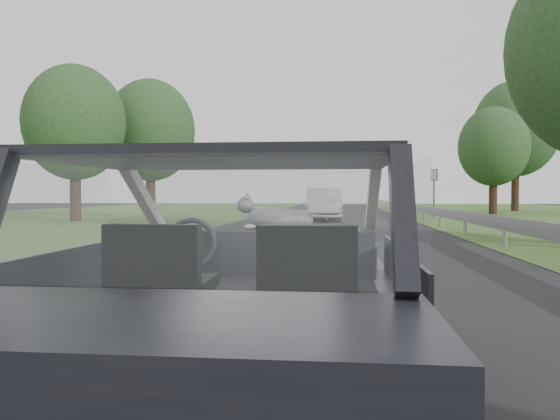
% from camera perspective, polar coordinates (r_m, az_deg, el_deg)
% --- Properties ---
extents(ground, '(140.00, 140.00, 0.00)m').
position_cam_1_polar(ground, '(3.40, -3.94, -19.82)').
color(ground, black).
rests_on(ground, ground).
extents(subject_car, '(1.80, 4.00, 1.45)m').
position_cam_1_polar(subject_car, '(3.21, -3.96, -7.67)').
color(subject_car, black).
rests_on(subject_car, ground).
extents(dashboard, '(1.58, 0.45, 0.30)m').
position_cam_1_polar(dashboard, '(3.80, -2.32, -4.30)').
color(dashboard, black).
rests_on(dashboard, subject_car).
extents(driver_seat, '(0.50, 0.72, 0.42)m').
position_cam_1_polar(driver_seat, '(3.00, -12.51, -5.35)').
color(driver_seat, black).
rests_on(driver_seat, subject_car).
extents(passenger_seat, '(0.50, 0.72, 0.42)m').
position_cam_1_polar(passenger_seat, '(2.85, 2.98, -5.69)').
color(passenger_seat, black).
rests_on(passenger_seat, subject_car).
extents(steering_wheel, '(0.36, 0.36, 0.04)m').
position_cam_1_polar(steering_wheel, '(3.59, -9.35, -3.55)').
color(steering_wheel, black).
rests_on(steering_wheel, dashboard).
extents(cat, '(0.57, 0.19, 0.25)m').
position_cam_1_polar(cat, '(3.80, 0.21, -0.78)').
color(cat, gray).
rests_on(cat, dashboard).
extents(guardrail, '(0.05, 90.00, 0.32)m').
position_cam_1_polar(guardrail, '(13.66, 22.01, -1.25)').
color(guardrail, '#949494').
rests_on(guardrail, ground).
extents(other_car, '(1.96, 4.76, 1.55)m').
position_cam_1_polar(other_car, '(25.93, 4.63, 0.62)').
color(other_car, '#BBBBBB').
rests_on(other_car, ground).
extents(highway_sign, '(0.25, 1.02, 2.53)m').
position_cam_1_polar(highway_sign, '(29.09, 15.79, 1.64)').
color(highway_sign, '#184B1F').
rests_on(highway_sign, ground).
extents(tree_2, '(4.40, 4.40, 6.43)m').
position_cam_1_polar(tree_2, '(36.07, 21.41, 4.68)').
color(tree_2, '#1C3C1C').
rests_on(tree_2, ground).
extents(tree_3, '(7.09, 7.09, 9.34)m').
position_cam_1_polar(tree_3, '(43.80, 23.41, 6.01)').
color(tree_3, '#1C3C1C').
rests_on(tree_3, ground).
extents(tree_5, '(5.72, 5.72, 6.99)m').
position_cam_1_polar(tree_5, '(26.98, -20.64, 6.34)').
color(tree_5, '#1C3C1C').
rests_on(tree_5, ground).
extents(tree_6, '(6.13, 6.13, 7.11)m').
position_cam_1_polar(tree_6, '(29.84, -13.39, 6.06)').
color(tree_6, '#1C3C1C').
rests_on(tree_6, ground).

